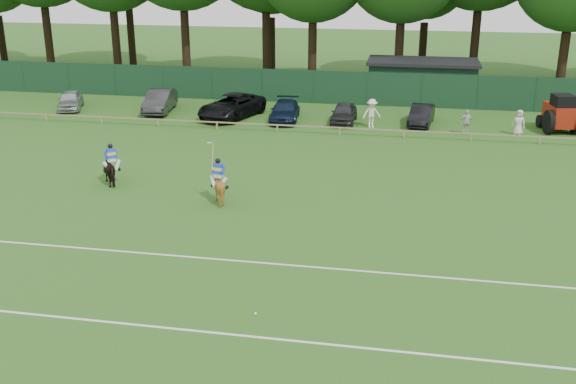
% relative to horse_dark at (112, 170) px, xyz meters
% --- Properties ---
extents(ground, '(160.00, 160.00, 0.00)m').
position_rel_horse_dark_xyz_m(ground, '(8.96, -6.46, -0.73)').
color(ground, '#1E4C14').
rests_on(ground, ground).
extents(horse_dark, '(1.71, 1.85, 1.47)m').
position_rel_horse_dark_xyz_m(horse_dark, '(0.00, 0.00, 0.00)').
color(horse_dark, black).
rests_on(horse_dark, ground).
extents(horse_chestnut, '(1.56, 1.66, 1.51)m').
position_rel_horse_dark_xyz_m(horse_chestnut, '(5.88, -1.53, 0.02)').
color(horse_chestnut, brown).
rests_on(horse_chestnut, ground).
extents(sedan_silver, '(2.85, 4.23, 1.34)m').
position_rel_horse_dark_xyz_m(sedan_silver, '(-10.21, 15.27, -0.06)').
color(sedan_silver, '#B0B2B6').
rests_on(sedan_silver, ground).
extents(sedan_grey, '(2.26, 4.90, 1.56)m').
position_rel_horse_dark_xyz_m(sedan_grey, '(-3.48, 15.67, 0.05)').
color(sedan_grey, '#2B2B2D').
rests_on(sedan_grey, ground).
extents(suv_black, '(4.25, 6.27, 1.60)m').
position_rel_horse_dark_xyz_m(suv_black, '(2.06, 14.88, 0.06)').
color(suv_black, black).
rests_on(suv_black, ground).
extents(sedan_navy, '(2.24, 4.66, 1.31)m').
position_rel_horse_dark_xyz_m(sedan_navy, '(5.84, 14.70, -0.08)').
color(sedan_navy, '#111C35').
rests_on(sedan_navy, ground).
extents(hatch_grey, '(1.60, 3.91, 1.33)m').
position_rel_horse_dark_xyz_m(hatch_grey, '(9.86, 14.78, -0.07)').
color(hatch_grey, '#2C2D2F').
rests_on(hatch_grey, ground).
extents(estate_black, '(1.85, 4.11, 1.31)m').
position_rel_horse_dark_xyz_m(estate_black, '(14.97, 15.15, -0.08)').
color(estate_black, black).
rests_on(estate_black, ground).
extents(spectator_left, '(1.40, 1.13, 1.88)m').
position_rel_horse_dark_xyz_m(spectator_left, '(11.78, 13.81, 0.21)').
color(spectator_left, silver).
rests_on(spectator_left, ground).
extents(spectator_mid, '(0.96, 0.49, 1.58)m').
position_rel_horse_dark_xyz_m(spectator_mid, '(17.73, 13.08, 0.06)').
color(spectator_mid, beige).
rests_on(spectator_mid, ground).
extents(spectator_right, '(0.92, 0.77, 1.61)m').
position_rel_horse_dark_xyz_m(spectator_right, '(20.95, 13.51, 0.07)').
color(spectator_right, silver).
rests_on(spectator_right, ground).
extents(rider_dark, '(0.81, 0.70, 1.41)m').
position_rel_horse_dark_xyz_m(rider_dark, '(0.01, -0.01, 0.68)').
color(rider_dark, silver).
rests_on(rider_dark, ground).
extents(rider_chestnut, '(0.92, 0.72, 2.05)m').
position_rel_horse_dark_xyz_m(rider_chestnut, '(5.87, -1.54, 0.73)').
color(rider_chestnut, silver).
rests_on(rider_chestnut, ground).
extents(polo_ball, '(0.09, 0.09, 0.09)m').
position_rel_horse_dark_xyz_m(polo_ball, '(9.85, -11.18, -0.69)').
color(polo_ball, silver).
rests_on(polo_ball, ground).
extents(pitch_lines, '(60.00, 5.10, 0.01)m').
position_rel_horse_dark_xyz_m(pitch_lines, '(8.96, -9.96, -0.73)').
color(pitch_lines, silver).
rests_on(pitch_lines, ground).
extents(pitch_rail, '(62.10, 0.10, 0.50)m').
position_rel_horse_dark_xyz_m(pitch_rail, '(8.96, 11.54, -0.29)').
color(pitch_rail, '#997F5B').
rests_on(pitch_rail, ground).
extents(perimeter_fence, '(92.08, 0.08, 2.50)m').
position_rel_horse_dark_xyz_m(perimeter_fence, '(8.96, 20.54, 0.52)').
color(perimeter_fence, '#14351E').
rests_on(perimeter_fence, ground).
extents(utility_shed, '(8.40, 4.40, 3.04)m').
position_rel_horse_dark_xyz_m(utility_shed, '(14.96, 23.54, 0.80)').
color(utility_shed, '#14331E').
rests_on(utility_shed, ground).
extents(tree_row, '(96.00, 12.00, 21.00)m').
position_rel_horse_dark_xyz_m(tree_row, '(10.96, 28.54, -0.73)').
color(tree_row, '#26561C').
rests_on(tree_row, ground).
extents(tractor, '(2.41, 3.19, 2.43)m').
position_rel_horse_dark_xyz_m(tractor, '(23.59, 14.89, 0.42)').
color(tractor, maroon).
rests_on(tractor, ground).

